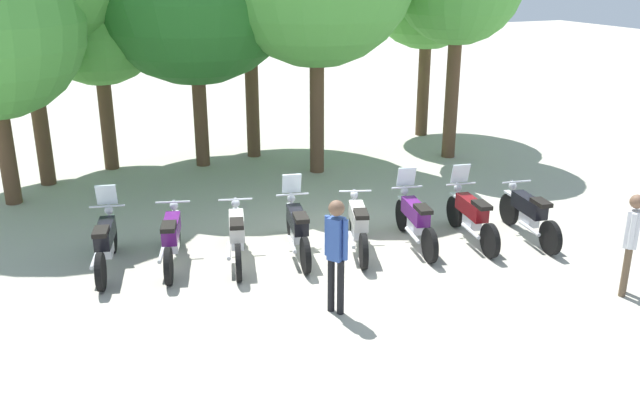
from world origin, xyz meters
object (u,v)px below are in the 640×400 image
object	(u,v)px
motorcycle_4	(358,225)
tree_2	(96,16)
person_1	(336,247)
motorcycle_1	(172,238)
motorcycle_2	(237,235)
motorcycle_0	(106,242)
motorcycle_6	(471,215)
person_0	(631,237)
motorcycle_5	(415,219)
motorcycle_7	(529,213)
motorcycle_3	(297,228)

from	to	relation	value
motorcycle_4	tree_2	xyz separation A→B (m)	(-3.66, 7.24, 3.35)
motorcycle_4	person_1	distance (m)	2.50
motorcycle_1	motorcycle_2	size ratio (longest dim) A/B	1.00
motorcycle_4	tree_2	size ratio (longest dim) A/B	0.38
person_1	tree_2	size ratio (longest dim) A/B	0.33
motorcycle_0	motorcycle_6	bearing A→B (deg)	-88.41
motorcycle_2	person_0	xyz separation A→B (m)	(5.42, -3.66, 0.50)
person_0	motorcycle_1	bearing A→B (deg)	19.06
motorcycle_5	motorcycle_7	world-z (taller)	motorcycle_5
motorcycle_2	motorcycle_1	bearing A→B (deg)	89.30
motorcycle_1	person_0	bearing A→B (deg)	-105.53
motorcycle_5	motorcycle_7	size ratio (longest dim) A/B	1.00
motorcycle_2	person_0	bearing A→B (deg)	-109.31
motorcycle_1	motorcycle_6	xyz separation A→B (m)	(5.52, -1.10, 0.01)
motorcycle_3	tree_2	xyz separation A→B (m)	(-2.55, 6.98, 3.33)
motorcycle_5	tree_2	xyz separation A→B (m)	(-4.76, 7.42, 3.33)
motorcycle_1	motorcycle_7	distance (m)	6.77
motorcycle_3	motorcycle_1	bearing A→B (deg)	89.91
motorcycle_2	motorcycle_7	xyz separation A→B (m)	(5.52, -1.12, 0.00)
motorcycle_5	person_0	bearing A→B (deg)	-134.76
motorcycle_0	tree_2	size ratio (longest dim) A/B	0.39
motorcycle_4	motorcycle_7	distance (m)	3.39
motorcycle_1	tree_2	xyz separation A→B (m)	(-0.34, 6.54, 3.35)
motorcycle_0	motorcycle_4	distance (m)	4.51
motorcycle_7	person_1	distance (m)	4.86
motorcycle_6	motorcycle_1	bearing A→B (deg)	87.98
motorcycle_3	motorcycle_6	xyz separation A→B (m)	(3.31, -0.67, 0.00)
person_1	motorcycle_4	bearing A→B (deg)	-157.57
motorcycle_6	motorcycle_2	bearing A→B (deg)	89.01
motorcycle_4	motorcycle_6	bearing A→B (deg)	-81.85
motorcycle_4	motorcycle_7	size ratio (longest dim) A/B	0.97
motorcycle_0	tree_2	world-z (taller)	tree_2
motorcycle_2	tree_2	distance (m)	7.76
motorcycle_5	motorcycle_6	world-z (taller)	same
motorcycle_3	person_0	distance (m)	5.59
tree_2	motorcycle_5	bearing A→B (deg)	-57.33
tree_2	motorcycle_6	bearing A→B (deg)	-52.54
motorcycle_3	motorcycle_4	xyz separation A→B (m)	(1.10, -0.26, -0.01)
motorcycle_6	motorcycle_4	bearing A→B (deg)	88.83
motorcycle_3	motorcycle_2	bearing A→B (deg)	94.31
person_0	motorcycle_0	bearing A→B (deg)	21.57
motorcycle_2	motorcycle_6	distance (m)	4.49
motorcycle_7	person_1	xyz separation A→B (m)	(-4.65, -1.31, 0.58)
motorcycle_7	motorcycle_1	bearing A→B (deg)	86.69
person_1	tree_2	bearing A→B (deg)	-110.11
motorcycle_3	tree_2	world-z (taller)	tree_2
motorcycle_0	motorcycle_2	distance (m)	2.27
motorcycle_1	motorcycle_3	size ratio (longest dim) A/B	0.98
person_1	motorcycle_6	bearing A→B (deg)	170.49
motorcycle_1	motorcycle_6	bearing A→B (deg)	-85.60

